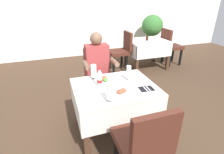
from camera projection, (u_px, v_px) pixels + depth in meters
name	position (u px, v px, depth m)	size (l,w,h in m)	color
ground_plane	(111.00, 132.00, 2.49)	(11.00, 11.00, 0.00)	#473323
back_wall	(70.00, 5.00, 5.00)	(11.00, 0.12, 3.00)	white
main_dining_table	(114.00, 98.00, 2.28)	(1.02, 0.81, 0.73)	white
chair_far_diner_seat	(99.00, 74.00, 2.96)	(0.44, 0.50, 0.97)	#4C2319
chair_near_camera_side	(144.00, 142.00, 1.59)	(0.44, 0.50, 0.97)	#4C2319
seated_diner_far	(98.00, 68.00, 2.79)	(0.50, 0.46, 1.26)	#282D42
plate_near_camera	(122.00, 92.00, 2.02)	(0.24, 0.24, 0.06)	white
plate_far_diner	(105.00, 80.00, 2.31)	(0.24, 0.24, 0.07)	white
beer_glass_left	(94.00, 72.00, 2.34)	(0.08, 0.08, 0.21)	white
beer_glass_middle	(110.00, 93.00, 1.83)	(0.08, 0.08, 0.21)	white
beer_glass_right	(129.00, 73.00, 2.31)	(0.07, 0.07, 0.21)	white
cola_bottle_primary	(100.00, 79.00, 2.12)	(0.06, 0.06, 0.26)	silver
napkin_cutlery_set	(146.00, 89.00, 2.13)	(0.18, 0.19, 0.01)	black
background_dining_table	(147.00, 47.00, 4.50)	(0.99, 0.80, 0.73)	white
background_chair_left	(122.00, 49.00, 4.29)	(0.50, 0.44, 0.97)	#4C2319
background_chair_right	(170.00, 45.00, 4.70)	(0.50, 0.44, 0.97)	#4C2319
background_table_tumbler	(147.00, 38.00, 4.39)	(0.06, 0.06, 0.11)	black
potted_plant_corner	(152.00, 29.00, 5.49)	(0.65, 0.65, 1.23)	brown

